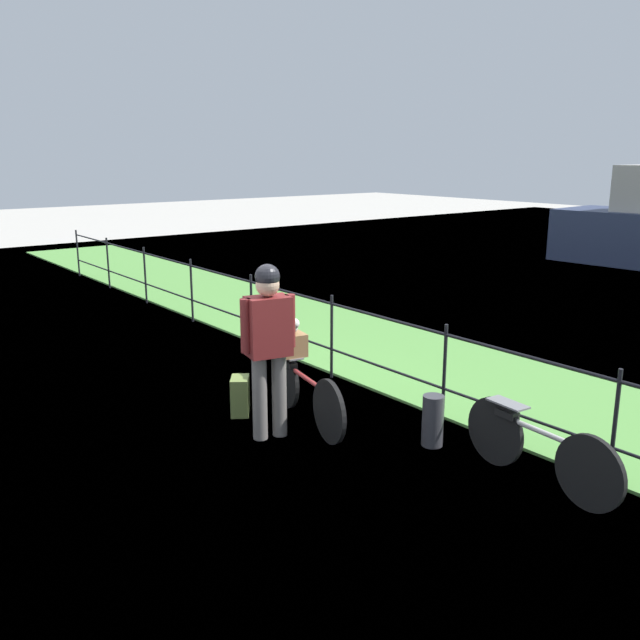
{
  "coord_description": "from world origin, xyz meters",
  "views": [
    {
      "loc": [
        6.16,
        -3.08,
        2.65
      ],
      "look_at": [
        0.49,
        1.32,
        0.9
      ],
      "focal_mm": 38.24,
      "sensor_mm": 36.0,
      "label": 1
    }
  ],
  "objects_px": {
    "wooden_crate": "(290,344)",
    "terrier_dog": "(291,326)",
    "cyclist_person": "(268,336)",
    "bicycle_parked": "(537,447)",
    "bicycle_main": "(305,392)",
    "mooring_bollard": "(433,421)",
    "backpack_on_paving": "(240,396)"
  },
  "relations": [
    {
      "from": "wooden_crate",
      "to": "terrier_dog",
      "type": "relative_size",
      "value": 1.03
    },
    {
      "from": "cyclist_person",
      "to": "bicycle_parked",
      "type": "relative_size",
      "value": 1.08
    },
    {
      "from": "cyclist_person",
      "to": "terrier_dog",
      "type": "bearing_deg",
      "value": 127.39
    },
    {
      "from": "wooden_crate",
      "to": "terrier_dog",
      "type": "distance_m",
      "value": 0.2
    },
    {
      "from": "bicycle_main",
      "to": "wooden_crate",
      "type": "relative_size",
      "value": 4.9
    },
    {
      "from": "bicycle_main",
      "to": "cyclist_person",
      "type": "distance_m",
      "value": 0.83
    },
    {
      "from": "bicycle_main",
      "to": "mooring_bollard",
      "type": "bearing_deg",
      "value": 27.62
    },
    {
      "from": "bicycle_main",
      "to": "bicycle_parked",
      "type": "height_order",
      "value": "bicycle_main"
    },
    {
      "from": "mooring_bollard",
      "to": "bicycle_parked",
      "type": "distance_m",
      "value": 1.06
    },
    {
      "from": "terrier_dog",
      "to": "wooden_crate",
      "type": "bearing_deg",
      "value": 167.98
    },
    {
      "from": "bicycle_main",
      "to": "backpack_on_paving",
      "type": "height_order",
      "value": "bicycle_main"
    },
    {
      "from": "terrier_dog",
      "to": "bicycle_parked",
      "type": "distance_m",
      "value": 2.72
    },
    {
      "from": "mooring_bollard",
      "to": "wooden_crate",
      "type": "bearing_deg",
      "value": -160.93
    },
    {
      "from": "terrier_dog",
      "to": "backpack_on_paving",
      "type": "bearing_deg",
      "value": -119.32
    },
    {
      "from": "terrier_dog",
      "to": "bicycle_parked",
      "type": "xyz_separation_m",
      "value": [
        2.57,
        0.64,
        -0.61
      ]
    },
    {
      "from": "cyclist_person",
      "to": "wooden_crate",
      "type": "bearing_deg",
      "value": 128.69
    },
    {
      "from": "wooden_crate",
      "to": "terrier_dog",
      "type": "bearing_deg",
      "value": -12.02
    },
    {
      "from": "wooden_crate",
      "to": "mooring_bollard",
      "type": "xyz_separation_m",
      "value": [
        1.54,
        0.53,
        -0.49
      ]
    },
    {
      "from": "mooring_bollard",
      "to": "bicycle_parked",
      "type": "relative_size",
      "value": 0.31
    },
    {
      "from": "bicycle_parked",
      "to": "bicycle_main",
      "type": "bearing_deg",
      "value": -162.22
    },
    {
      "from": "bicycle_parked",
      "to": "backpack_on_paving",
      "type": "bearing_deg",
      "value": -158.65
    },
    {
      "from": "wooden_crate",
      "to": "mooring_bollard",
      "type": "height_order",
      "value": "wooden_crate"
    },
    {
      "from": "mooring_bollard",
      "to": "terrier_dog",
      "type": "bearing_deg",
      "value": -160.47
    },
    {
      "from": "cyclist_person",
      "to": "mooring_bollard",
      "type": "height_order",
      "value": "cyclist_person"
    },
    {
      "from": "terrier_dog",
      "to": "cyclist_person",
      "type": "bearing_deg",
      "value": -52.61
    },
    {
      "from": "mooring_bollard",
      "to": "backpack_on_paving",
      "type": "bearing_deg",
      "value": -150.51
    },
    {
      "from": "bicycle_main",
      "to": "terrier_dog",
      "type": "bearing_deg",
      "value": 167.98
    },
    {
      "from": "terrier_dog",
      "to": "mooring_bollard",
      "type": "xyz_separation_m",
      "value": [
        1.51,
        0.54,
        -0.69
      ]
    },
    {
      "from": "bicycle_main",
      "to": "mooring_bollard",
      "type": "xyz_separation_m",
      "value": [
        1.17,
        0.61,
        -0.09
      ]
    },
    {
      "from": "terrier_dog",
      "to": "mooring_bollard",
      "type": "height_order",
      "value": "terrier_dog"
    },
    {
      "from": "bicycle_main",
      "to": "backpack_on_paving",
      "type": "xyz_separation_m",
      "value": [
        -0.61,
        -0.39,
        -0.13
      ]
    },
    {
      "from": "bicycle_main",
      "to": "wooden_crate",
      "type": "bearing_deg",
      "value": 167.98
    }
  ]
}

